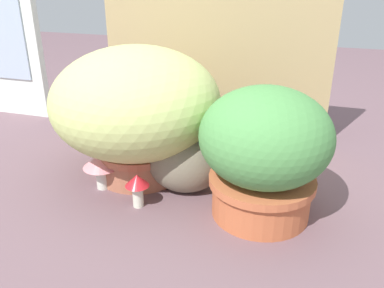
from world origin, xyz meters
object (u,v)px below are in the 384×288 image
(mushroom_ornament_pink, at_px, (101,163))
(mushroom_ornament_red, at_px, (137,185))
(cat, at_px, (191,159))
(grass_planter, at_px, (137,107))
(leafy_planter, at_px, (264,151))

(mushroom_ornament_pink, height_order, mushroom_ornament_red, mushroom_ornament_pink)
(cat, distance_m, mushroom_ornament_red, 0.21)
(grass_planter, xyz_separation_m, leafy_planter, (0.47, -0.13, -0.04))
(leafy_planter, relative_size, cat, 1.05)
(mushroom_ornament_red, bearing_deg, mushroom_ornament_pink, 156.99)
(leafy_planter, bearing_deg, grass_planter, 164.50)
(mushroom_ornament_red, bearing_deg, leafy_planter, 11.43)
(mushroom_ornament_pink, bearing_deg, cat, 14.29)
(grass_planter, relative_size, mushroom_ornament_pink, 4.40)
(grass_planter, distance_m, mushroom_ornament_red, 0.29)
(grass_planter, bearing_deg, leafy_planter, -15.50)
(grass_planter, height_order, mushroom_ornament_pink, grass_planter)
(grass_planter, height_order, leafy_planter, grass_planter)
(mushroom_ornament_pink, distance_m, mushroom_ornament_red, 0.18)
(cat, height_order, mushroom_ornament_pink, cat)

